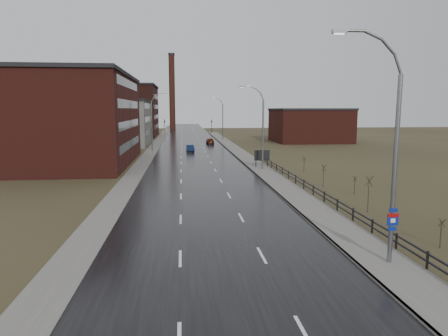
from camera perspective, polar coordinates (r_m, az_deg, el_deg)
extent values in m
plane|color=#2D2819|center=(19.27, 0.84, -16.97)|extent=(320.00, 320.00, 0.00)
cube|color=black|center=(77.76, -4.41, 2.29)|extent=(14.00, 300.00, 0.06)
cube|color=#595651|center=(53.99, 5.51, -0.34)|extent=(3.20, 180.00, 0.18)
cube|color=slate|center=(53.71, 3.92, -0.37)|extent=(0.16, 180.00, 0.18)
cube|color=#595651|center=(77.97, -10.44, 2.22)|extent=(2.40, 260.00, 0.12)
cube|color=#471914|center=(65.13, -23.00, 6.19)|extent=(22.00, 28.00, 13.00)
cube|color=black|center=(65.29, -23.34, 12.11)|extent=(22.44, 28.56, 0.50)
cube|color=black|center=(63.02, -13.21, 3.39)|extent=(0.06, 22.40, 1.20)
cube|color=black|center=(62.84, -13.30, 6.11)|extent=(0.06, 22.40, 1.20)
cube|color=black|center=(62.80, -13.39, 8.85)|extent=(0.06, 22.40, 1.20)
cube|color=black|center=(62.91, -13.49, 11.58)|extent=(0.06, 22.40, 1.20)
cube|color=slate|center=(96.67, -15.54, 6.16)|extent=(16.00, 20.00, 10.00)
cube|color=black|center=(96.63, -15.66, 9.27)|extent=(16.32, 20.40, 0.50)
cube|color=black|center=(95.77, -10.76, 5.10)|extent=(0.06, 16.00, 1.20)
cube|color=black|center=(95.65, -10.81, 6.89)|extent=(0.06, 16.00, 1.20)
cube|color=black|center=(95.63, -10.86, 8.69)|extent=(0.06, 16.00, 1.20)
cube|color=#331611|center=(127.03, -15.59, 7.75)|extent=(26.00, 24.00, 15.00)
cube|color=black|center=(127.22, -15.73, 11.24)|extent=(26.52, 24.48, 0.50)
cube|color=black|center=(125.65, -9.64, 5.88)|extent=(0.06, 19.20, 1.20)
cube|color=black|center=(125.56, -9.67, 7.24)|extent=(0.06, 19.20, 1.20)
cube|color=black|center=(125.55, -9.70, 8.61)|extent=(0.06, 19.20, 1.20)
cube|color=black|center=(125.60, -9.74, 9.98)|extent=(0.06, 19.20, 1.20)
cube|color=#471914|center=(104.53, 12.15, 5.87)|extent=(18.00, 16.00, 8.00)
cube|color=black|center=(104.44, 12.22, 8.20)|extent=(18.36, 16.32, 0.50)
cylinder|color=#331611|center=(167.47, -7.43, 10.63)|extent=(2.40, 2.40, 30.00)
cylinder|color=black|center=(168.79, -7.53, 15.83)|extent=(2.70, 2.70, 0.80)
cylinder|color=slate|center=(22.39, 23.19, -0.65)|extent=(0.24, 0.24, 10.00)
cylinder|color=slate|center=(22.17, 23.58, 13.43)|extent=(0.57, 0.14, 1.12)
cylinder|color=slate|center=(22.01, 22.42, 15.67)|extent=(0.91, 0.14, 0.91)
cylinder|color=slate|center=(21.72, 20.52, 17.33)|extent=(1.12, 0.14, 0.57)
cylinder|color=slate|center=(21.36, 18.12, 18.13)|extent=(1.15, 0.14, 0.14)
cube|color=slate|center=(21.07, 16.15, 18.21)|extent=(0.70, 0.28, 0.18)
cube|color=silver|center=(21.05, 16.14, 17.95)|extent=(0.50, 0.20, 0.04)
cube|color=navy|center=(22.65, 23.05, -5.57)|extent=(0.45, 0.04, 0.22)
cube|color=navy|center=(22.77, 22.98, -6.80)|extent=(0.60, 0.04, 0.65)
cube|color=maroon|center=(22.71, 23.02, -6.24)|extent=(0.60, 0.04, 0.20)
cube|color=navy|center=(22.90, 22.91, -8.01)|extent=(0.45, 0.04, 0.22)
cube|color=silver|center=(22.77, 23.00, -6.93)|extent=(0.26, 0.02, 0.22)
cylinder|color=slate|center=(54.50, 5.58, 4.67)|extent=(0.24, 0.24, 9.50)
cylinder|color=slate|center=(54.38, 5.48, 10.09)|extent=(0.51, 0.14, 0.98)
cylinder|color=slate|center=(54.32, 4.99, 10.85)|extent=(0.81, 0.14, 0.81)
cylinder|color=slate|center=(54.21, 4.24, 11.37)|extent=(0.98, 0.14, 0.51)
cylinder|color=slate|center=(54.08, 3.35, 11.57)|extent=(1.01, 0.14, 0.14)
cube|color=slate|center=(53.97, 2.61, 11.52)|extent=(0.70, 0.28, 0.18)
cube|color=silver|center=(53.96, 2.61, 11.42)|extent=(0.50, 0.20, 0.04)
cylinder|color=slate|center=(79.59, -10.28, 5.73)|extent=(0.24, 0.24, 9.50)
cylinder|color=slate|center=(79.52, -10.26, 9.45)|extent=(0.51, 0.14, 0.98)
cylinder|color=slate|center=(79.50, -9.92, 9.97)|extent=(0.81, 0.14, 0.81)
cylinder|color=slate|center=(79.48, -9.41, 10.33)|extent=(0.98, 0.14, 0.51)
cylinder|color=slate|center=(79.44, -8.80, 10.46)|extent=(1.01, 0.14, 0.14)
cube|color=slate|center=(79.41, -8.29, 10.44)|extent=(0.70, 0.28, 0.18)
cube|color=silver|center=(79.40, -8.29, 10.37)|extent=(0.50, 0.20, 0.04)
cylinder|color=slate|center=(107.90, -0.18, 6.53)|extent=(0.24, 0.24, 9.50)
cylinder|color=slate|center=(107.84, -0.27, 9.27)|extent=(0.51, 0.14, 0.98)
cylinder|color=slate|center=(107.81, -0.53, 9.65)|extent=(0.81, 0.14, 0.81)
cylinder|color=slate|center=(107.75, -0.91, 9.90)|extent=(0.98, 0.14, 0.51)
cylinder|color=slate|center=(107.69, -1.36, 9.99)|extent=(1.01, 0.14, 0.14)
cube|color=slate|center=(107.63, -1.73, 9.96)|extent=(0.70, 0.28, 0.18)
cube|color=silver|center=(107.63, -1.73, 9.91)|extent=(0.50, 0.20, 0.04)
cube|color=black|center=(23.39, 27.04, -11.79)|extent=(0.10, 0.10, 1.10)
cube|color=black|center=(25.81, 23.39, -9.69)|extent=(0.10, 0.10, 1.10)
cube|color=black|center=(28.33, 20.41, -7.93)|extent=(0.10, 0.10, 1.10)
cube|color=black|center=(30.94, 17.95, -6.44)|extent=(0.10, 0.10, 1.10)
cube|color=black|center=(33.62, 15.88, -5.18)|extent=(0.10, 0.10, 1.10)
cube|color=black|center=(36.35, 14.13, -4.10)|extent=(0.10, 0.10, 1.10)
cube|color=black|center=(39.11, 12.63, -3.18)|extent=(0.10, 0.10, 1.10)
cube|color=black|center=(41.91, 11.33, -2.37)|extent=(0.10, 0.10, 1.10)
cube|color=black|center=(44.74, 10.20, -1.66)|extent=(0.10, 0.10, 1.10)
cube|color=black|center=(47.58, 9.20, -1.04)|extent=(0.10, 0.10, 1.10)
cube|color=black|center=(50.45, 8.31, -0.48)|extent=(0.10, 0.10, 1.10)
cube|color=black|center=(53.33, 7.52, 0.01)|extent=(0.10, 0.10, 1.10)
cube|color=black|center=(56.22, 6.81, 0.45)|extent=(0.10, 0.10, 1.10)
cube|color=black|center=(59.12, 6.17, 0.85)|extent=(0.10, 0.10, 1.10)
cube|color=black|center=(62.03, 5.59, 1.22)|extent=(0.10, 0.10, 1.10)
cube|color=black|center=(38.57, 12.88, -2.74)|extent=(0.08, 53.00, 0.10)
cube|color=black|center=(38.65, 12.86, -3.32)|extent=(0.08, 53.00, 0.10)
cylinder|color=#382D23|center=(27.50, 28.55, -8.67)|extent=(0.08, 0.08, 1.34)
cylinder|color=#382D23|center=(27.30, 28.76, -6.90)|extent=(0.04, 0.46, 0.54)
cylinder|color=#382D23|center=(27.32, 28.65, -6.89)|extent=(0.44, 0.18, 0.54)
cylinder|color=#382D23|center=(27.27, 28.57, -6.90)|extent=(0.27, 0.39, 0.55)
cylinder|color=#382D23|center=(27.23, 28.64, -6.93)|extent=(0.27, 0.39, 0.55)
cylinder|color=#382D23|center=(27.24, 28.76, -6.93)|extent=(0.44, 0.18, 0.54)
cylinder|color=#382D23|center=(34.20, 19.91, -4.17)|extent=(0.08, 0.08, 2.23)
cylinder|color=#382D23|center=(33.95, 20.11, -1.78)|extent=(0.04, 0.74, 0.87)
cylinder|color=#382D23|center=(33.98, 20.02, -1.77)|extent=(0.70, 0.27, 0.88)
cylinder|color=#382D23|center=(33.94, 19.95, -1.78)|extent=(0.42, 0.63, 0.89)
cylinder|color=#382D23|center=(33.88, 19.99, -1.79)|extent=(0.42, 0.63, 0.89)
cylinder|color=#382D23|center=(33.89, 20.09, -1.80)|extent=(0.70, 0.27, 0.88)
cylinder|color=#382D23|center=(40.92, 18.16, -2.70)|extent=(0.08, 0.08, 1.36)
cylinder|color=#382D23|center=(40.78, 18.28, -1.48)|extent=(0.04, 0.47, 0.54)
cylinder|color=#382D23|center=(40.81, 18.21, -1.47)|extent=(0.44, 0.18, 0.55)
cylinder|color=#382D23|center=(40.77, 18.15, -1.48)|extent=(0.27, 0.39, 0.56)
cylinder|color=#382D23|center=(40.72, 18.18, -1.49)|extent=(0.27, 0.39, 0.56)
cylinder|color=#382D23|center=(40.73, 18.27, -1.49)|extent=(0.44, 0.18, 0.55)
cylinder|color=#382D23|center=(43.94, 14.01, -1.49)|extent=(0.08, 0.08, 1.81)
cylinder|color=#382D23|center=(43.78, 14.13, 0.03)|extent=(0.04, 0.61, 0.72)
cylinder|color=#382D23|center=(43.81, 14.06, 0.04)|extent=(0.58, 0.23, 0.72)
cylinder|color=#382D23|center=(43.77, 14.00, 0.04)|extent=(0.35, 0.52, 0.73)
cylinder|color=#382D23|center=(43.72, 14.03, 0.03)|extent=(0.35, 0.52, 0.73)
cylinder|color=#382D23|center=(43.72, 14.10, 0.02)|extent=(0.58, 0.23, 0.72)
cylinder|color=#382D23|center=(53.99, 11.36, 0.22)|extent=(0.08, 0.08, 1.47)
cylinder|color=#382D23|center=(53.88, 11.44, 1.23)|extent=(0.04, 0.50, 0.59)
cylinder|color=#382D23|center=(53.91, 11.39, 1.24)|extent=(0.48, 0.19, 0.59)
cylinder|color=#382D23|center=(53.88, 11.34, 1.23)|extent=(0.29, 0.43, 0.60)
cylinder|color=#382D23|center=(53.82, 11.36, 1.23)|extent=(0.29, 0.43, 0.60)
cylinder|color=#382D23|center=(53.82, 11.42, 1.22)|extent=(0.48, 0.19, 0.59)
cube|color=black|center=(56.76, 4.58, 0.92)|extent=(0.10, 0.10, 1.80)
cube|color=black|center=(57.09, 6.24, 0.94)|extent=(0.10, 0.10, 1.80)
cube|color=silver|center=(56.77, 5.43, 1.81)|extent=(2.10, 0.08, 1.38)
cube|color=black|center=(56.72, 5.44, 1.81)|extent=(2.20, 0.04, 1.48)
cylinder|color=black|center=(137.54, -8.48, 5.94)|extent=(0.16, 0.16, 5.20)
imported|color=black|center=(137.47, -8.49, 6.84)|extent=(0.58, 2.73, 1.10)
sphere|color=#FF190C|center=(137.31, -8.50, 6.96)|extent=(0.18, 0.18, 0.18)
cylinder|color=black|center=(137.78, -1.78, 6.03)|extent=(0.16, 0.16, 5.20)
imported|color=black|center=(137.71, -1.78, 6.93)|extent=(0.58, 2.73, 1.10)
sphere|color=#FF190C|center=(137.55, -1.78, 7.05)|extent=(0.18, 0.18, 0.18)
imported|color=#0B193B|center=(78.01, -4.86, 2.77)|extent=(1.66, 4.05, 1.31)
imported|color=#4E1A0D|center=(95.51, -2.01, 3.87)|extent=(1.82, 4.33, 1.46)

